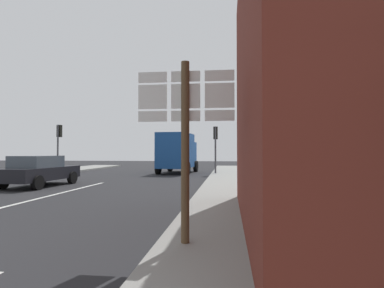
{
  "coord_description": "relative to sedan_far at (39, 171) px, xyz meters",
  "views": [
    {
      "loc": [
        6.69,
        -3.87,
        1.67
      ],
      "look_at": [
        5.18,
        8.89,
        1.99
      ],
      "focal_mm": 28.95,
      "sensor_mm": 36.0,
      "label": 1
    }
  ],
  "objects": [
    {
      "name": "ground_plane",
      "position": [
        2.34,
        -0.02,
        -0.76
      ],
      "size": [
        80.0,
        80.0,
        0.0
      ],
      "primitive_type": "plane",
      "color": "#232326"
    },
    {
      "name": "sidewalk_right",
      "position": [
        9.37,
        -2.02,
        -0.69
      ],
      "size": [
        3.12,
        44.0,
        0.14
      ],
      "primitive_type": "cube",
      "color": "gray",
      "rests_on": "ground"
    },
    {
      "name": "lane_centre_stripe",
      "position": [
        2.34,
        -4.02,
        -0.75
      ],
      "size": [
        0.16,
        12.0,
        0.01
      ],
      "primitive_type": "cube",
      "color": "silver",
      "rests_on": "ground"
    },
    {
      "name": "sedan_far",
      "position": [
        0.0,
        0.0,
        0.0
      ],
      "size": [
        2.17,
        4.3,
        1.47
      ],
      "color": "black",
      "rests_on": "ground"
    },
    {
      "name": "delivery_truck",
      "position": [
        5.09,
        9.81,
        0.89
      ],
      "size": [
        2.78,
        5.14,
        3.05
      ],
      "color": "#19478C",
      "rests_on": "ground"
    },
    {
      "name": "route_sign_post",
      "position": [
        8.3,
        -8.7,
        1.24
      ],
      "size": [
        1.66,
        0.14,
        3.2
      ],
      "color": "brown",
      "rests_on": "ground"
    },
    {
      "name": "traffic_light_far_right",
      "position": [
        8.11,
        8.24,
        1.8
      ],
      "size": [
        0.3,
        0.49,
        3.46
      ],
      "color": "#47474C",
      "rests_on": "ground"
    },
    {
      "name": "traffic_light_far_left",
      "position": [
        -3.43,
        7.63,
        1.94
      ],
      "size": [
        0.3,
        0.49,
        3.65
      ],
      "color": "#47474C",
      "rests_on": "ground"
    }
  ]
}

